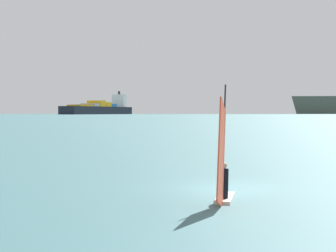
% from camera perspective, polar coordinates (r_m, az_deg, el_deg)
% --- Properties ---
extents(ground_plane, '(4000.00, 4000.00, 0.00)m').
position_cam_1_polar(ground_plane, '(21.52, 6.42, -7.14)').
color(ground_plane, '#386066').
extents(windsurfer, '(1.17, 3.77, 4.44)m').
position_cam_1_polar(windsurfer, '(17.93, 6.33, -5.18)').
color(windsurfer, white).
rests_on(windsurfer, ground_plane).
extents(cargo_ship, '(104.75, 189.18, 42.28)m').
position_cam_1_polar(cargo_ship, '(861.61, -7.85, 1.98)').
color(cargo_ship, black).
rests_on(cargo_ship, ground_plane).
extents(distant_headland, '(1139.50, 512.61, 36.03)m').
position_cam_1_polar(distant_headland, '(1217.21, 5.41, 2.27)').
color(distant_headland, '#4C564C').
rests_on(distant_headland, ground_plane).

